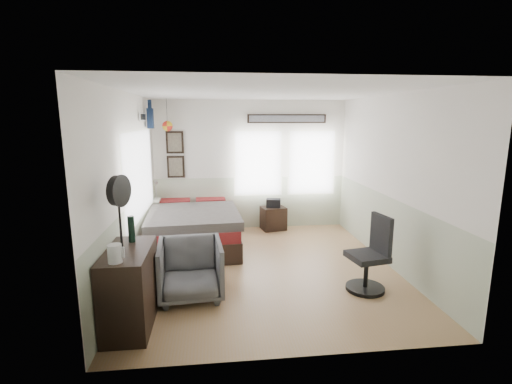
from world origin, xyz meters
TOP-DOWN VIEW (x-y plane):
  - ground_plane at (0.00, 0.00)m, footprint 4.00×4.50m
  - room_shell at (-0.08, 0.19)m, footprint 4.02×4.52m
  - wall_decor at (-1.10, 1.96)m, footprint 3.55×1.32m
  - bed at (-1.16, 1.20)m, footprint 1.68×2.27m
  - dresser at (-1.74, -1.45)m, footprint 0.48×1.00m
  - armchair at (-1.10, -0.84)m, footprint 0.88×0.90m
  - nightstand at (0.46, 2.05)m, footprint 0.55×0.48m
  - task_chair at (1.33, -0.90)m, footprint 0.54×0.54m
  - kettle at (-1.78, -1.81)m, footprint 0.16×0.14m
  - bottle at (-1.75, -1.17)m, footprint 0.08×0.08m
  - stand_fan at (-1.78, -1.47)m, footprint 0.20×0.33m
  - black_bag at (0.46, 2.05)m, footprint 0.33×0.24m

SIDE VIEW (x-z plane):
  - ground_plane at x=0.00m, z-range -0.01..0.00m
  - nightstand at x=0.46m, z-range 0.00..0.49m
  - bed at x=-1.16m, z-range -0.01..0.69m
  - armchair at x=-1.10m, z-range 0.00..0.76m
  - task_chair at x=1.33m, z-range -0.10..0.95m
  - dresser at x=-1.74m, z-range 0.00..0.90m
  - black_bag at x=0.46m, z-range 0.49..0.66m
  - kettle at x=-1.78m, z-range 0.90..1.09m
  - bottle at x=-1.75m, z-range 0.90..1.21m
  - stand_fan at x=-1.78m, z-range 1.13..1.98m
  - room_shell at x=-0.08m, z-range 0.26..2.97m
  - wall_decor at x=-1.10m, z-range 1.38..2.82m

